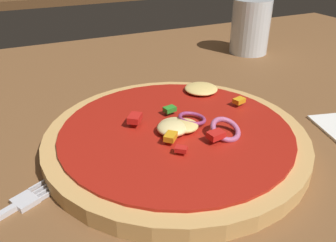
% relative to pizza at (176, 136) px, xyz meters
% --- Properties ---
extents(dining_table, '(1.48, 0.96, 0.03)m').
position_rel_pizza_xyz_m(dining_table, '(-0.04, -0.01, -0.03)').
color(dining_table, brown).
rests_on(dining_table, ground).
extents(pizza, '(0.28, 0.28, 0.04)m').
position_rel_pizza_xyz_m(pizza, '(0.00, 0.00, 0.00)').
color(pizza, tan).
rests_on(pizza, dining_table).
extents(beer_glass, '(0.07, 0.07, 0.10)m').
position_rel_pizza_xyz_m(beer_glass, '(0.28, 0.24, 0.03)').
color(beer_glass, silver).
rests_on(beer_glass, dining_table).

